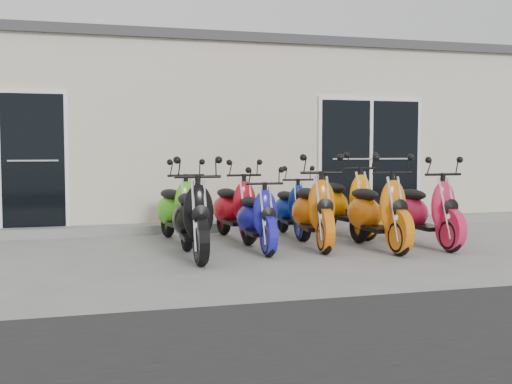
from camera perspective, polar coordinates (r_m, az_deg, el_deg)
ground at (r=8.98m, az=1.05°, el=-5.04°), size 80.00×80.00×0.00m
building at (r=13.93m, az=-5.17°, el=4.76°), size 14.00×6.00×3.20m
roof_cap at (r=14.05m, az=-5.22°, el=11.63°), size 14.20×6.20×0.16m
front_step at (r=10.90m, az=-2.03°, el=-3.04°), size 14.00×0.40×0.15m
door_left at (r=10.68m, az=-19.20°, el=2.97°), size 1.07×0.08×2.22m
door_right at (r=11.85m, az=10.10°, el=3.21°), size 2.02×0.08×2.22m
scooter_front_black at (r=8.14m, az=-5.63°, el=-1.35°), size 0.69×1.79×1.31m
scooter_front_blue at (r=8.69m, az=0.10°, el=-1.47°), size 0.58×1.58×1.16m
scooter_front_orange_a at (r=9.02m, az=5.14°, el=-0.77°), size 0.86×1.86×1.33m
scooter_front_orange_b at (r=9.00m, az=10.75°, el=-0.82°), size 0.69×1.81×1.33m
scooter_front_red at (r=9.41m, az=14.88°, el=-0.80°), size 0.71×1.77×1.29m
scooter_back_green at (r=9.59m, az=-6.97°, el=-0.73°), size 0.87×1.77×1.25m
scooter_back_red at (r=9.77m, az=-1.88°, el=-0.65°), size 0.80×1.74×1.24m
scooter_back_blue at (r=10.10m, az=3.17°, el=-0.79°), size 0.62×1.56×1.14m
scooter_back_yellow at (r=10.27m, az=7.96°, el=-0.15°), size 0.91×1.90×1.35m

